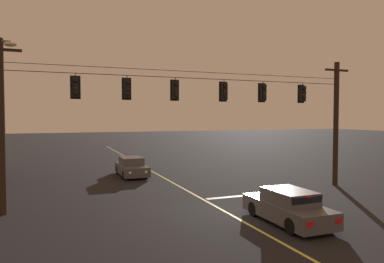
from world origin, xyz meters
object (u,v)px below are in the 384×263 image
(traffic_light_leftmost, at_px, (76,87))
(traffic_light_right_inner, at_px, (224,91))
(traffic_light_rightmost, at_px, (263,92))
(car_waiting_near_lane, at_px, (288,207))
(traffic_light_far_right, at_px, (303,94))
(traffic_light_centre, at_px, (176,90))
(traffic_light_left_inner, at_px, (127,88))
(car_oncoming_lead, at_px, (132,167))

(traffic_light_leftmost, distance_m, traffic_light_right_inner, 7.86)
(traffic_light_rightmost, distance_m, car_waiting_near_lane, 8.03)
(traffic_light_leftmost, bearing_deg, traffic_light_right_inner, 0.00)
(traffic_light_far_right, bearing_deg, traffic_light_centre, 180.00)
(traffic_light_left_inner, height_order, car_waiting_near_lane, traffic_light_left_inner)
(traffic_light_left_inner, bearing_deg, traffic_light_centre, 0.00)
(traffic_light_left_inner, xyz_separation_m, traffic_light_centre, (2.55, 0.00, 0.00))
(car_waiting_near_lane, height_order, car_oncoming_lead, same)
(car_waiting_near_lane, bearing_deg, traffic_light_right_inner, 91.27)
(traffic_light_left_inner, height_order, traffic_light_right_inner, same)
(traffic_light_leftmost, bearing_deg, traffic_light_rightmost, 0.00)
(traffic_light_leftmost, height_order, car_oncoming_lead, traffic_light_leftmost)
(traffic_light_centre, relative_size, car_oncoming_lead, 0.28)
(traffic_light_rightmost, xyz_separation_m, car_waiting_near_lane, (-2.39, -5.67, -5.15))
(traffic_light_centre, bearing_deg, car_oncoming_lead, 94.45)
(traffic_light_rightmost, bearing_deg, traffic_light_centre, 180.00)
(traffic_light_rightmost, height_order, car_oncoming_lead, traffic_light_rightmost)
(traffic_light_leftmost, xyz_separation_m, car_oncoming_lead, (4.36, 8.30, -5.15))
(traffic_light_centre, bearing_deg, traffic_light_rightmost, 0.00)
(car_oncoming_lead, bearing_deg, car_waiting_near_lane, -75.46)
(traffic_light_leftmost, relative_size, traffic_light_right_inner, 1.00)
(traffic_light_leftmost, height_order, traffic_light_left_inner, same)
(traffic_light_centre, height_order, traffic_light_far_right, same)
(traffic_light_far_right, distance_m, car_waiting_near_lane, 9.26)
(traffic_light_centre, bearing_deg, traffic_light_right_inner, 0.00)
(traffic_light_far_right, bearing_deg, car_waiting_near_lane, -132.55)
(traffic_light_left_inner, distance_m, traffic_light_far_right, 10.74)
(traffic_light_right_inner, xyz_separation_m, traffic_light_far_right, (5.33, 0.00, 0.00))
(traffic_light_leftmost, bearing_deg, traffic_light_far_right, 0.00)
(traffic_light_left_inner, bearing_deg, traffic_light_rightmost, 0.00)
(traffic_light_leftmost, distance_m, traffic_light_centre, 5.01)
(traffic_light_left_inner, relative_size, traffic_light_rightmost, 1.00)
(car_oncoming_lead, bearing_deg, traffic_light_far_right, -43.24)
(traffic_light_leftmost, height_order, traffic_light_right_inner, same)
(traffic_light_centre, relative_size, car_waiting_near_lane, 0.28)
(traffic_light_leftmost, distance_m, traffic_light_left_inner, 2.46)
(traffic_light_far_right, bearing_deg, car_oncoming_lead, 136.76)
(car_waiting_near_lane, xyz_separation_m, car_oncoming_lead, (-3.63, 13.98, -0.00))
(traffic_light_far_right, bearing_deg, traffic_light_left_inner, 180.00)
(car_oncoming_lead, bearing_deg, traffic_light_left_inner, -102.91)
(traffic_light_centre, height_order, car_oncoming_lead, traffic_light_centre)
(traffic_light_leftmost, relative_size, traffic_light_far_right, 1.00)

